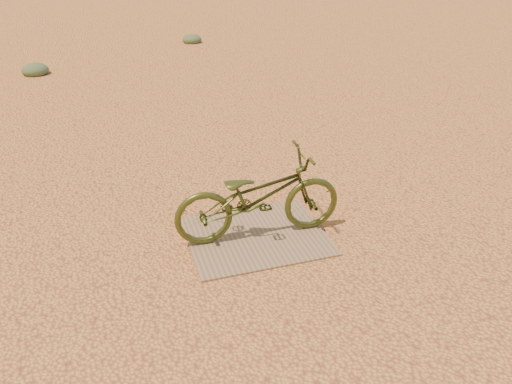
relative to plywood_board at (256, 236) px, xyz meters
name	(u,v)px	position (x,y,z in m)	size (l,w,h in m)	color
ground	(270,208)	(0.35, 0.53, -0.01)	(120.00, 120.00, 0.00)	tan
plywood_board	(256,236)	(0.00, 0.00, 0.00)	(1.45, 1.21, 0.02)	#856E56
bicycle	(259,196)	(0.03, 0.00, 0.47)	(0.61, 1.76, 0.93)	#3A451C
kale_a	(36,74)	(-2.74, 7.97, -0.01)	(0.59, 0.59, 0.32)	#526644
kale_b	(192,43)	(1.35, 10.43, -0.01)	(0.55, 0.55, 0.30)	#526644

